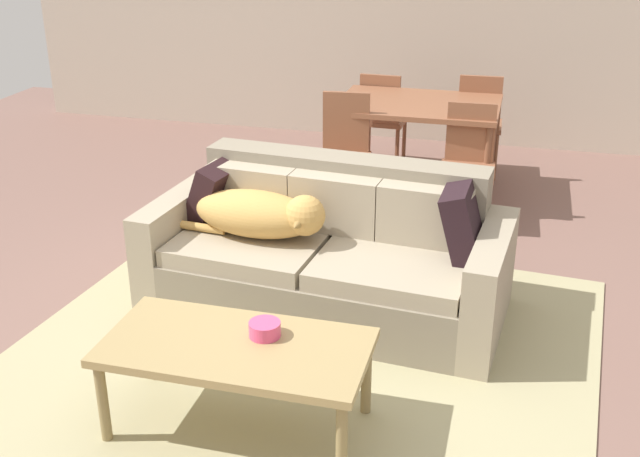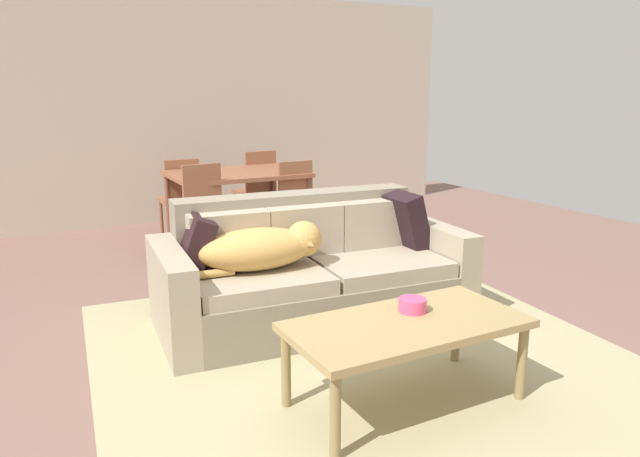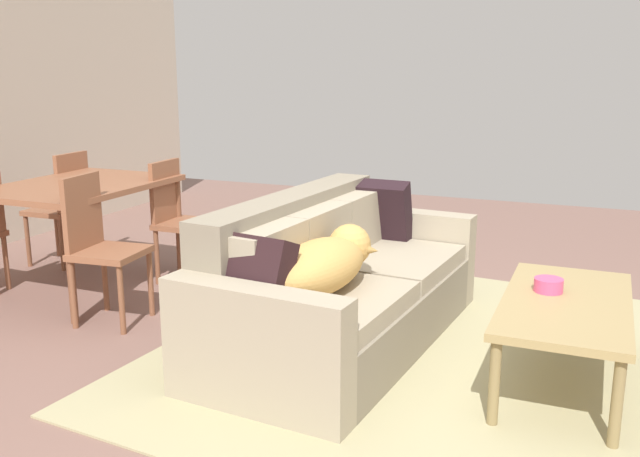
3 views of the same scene
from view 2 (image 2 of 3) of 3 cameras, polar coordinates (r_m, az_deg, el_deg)
name	(u,v)px [view 2 (image 2 of 3)]	position (r m, az deg, el deg)	size (l,w,h in m)	color
ground_plane	(309,339)	(3.94, -1.02, -10.57)	(10.00, 10.00, 0.00)	#7D5C52
back_partition	(154,109)	(7.39, -15.58, 10.97)	(8.00, 0.12, 2.70)	beige
area_rug	(360,354)	(3.74, 3.83, -11.88)	(3.09, 3.03, 0.01)	tan
couch	(310,274)	(4.17, -0.94, -4.39)	(2.18, 1.13, 0.86)	gray
dog_on_left_cushion	(264,248)	(3.86, -5.39, -1.85)	(0.96, 0.44, 0.30)	tan
throw_pillow_by_left_arm	(195,244)	(3.93, -11.87, -1.47)	(0.14, 0.37, 0.37)	black
throw_pillow_by_right_arm	(404,220)	(4.48, 8.05, 0.78)	(0.15, 0.41, 0.41)	black
coffee_table	(407,330)	(3.07, 8.29, -9.61)	(1.21, 0.61, 0.46)	tan
bowl_on_coffee_table	(412,305)	(3.17, 8.85, -7.25)	(0.15, 0.15, 0.07)	#EA4C7F
dining_table	(236,179)	(6.01, -8.02, 4.72)	(1.29, 0.94, 0.78)	brown
dining_chair_near_left	(208,212)	(5.36, -10.69, 1.55)	(0.44, 0.44, 0.94)	brown
dining_chair_near_right	(301,204)	(5.75, -1.85, 2.35)	(0.41, 0.41, 0.90)	brown
dining_chair_far_left	(181,195)	(6.50, -13.19, 3.14)	(0.41, 0.41, 0.87)	brown
dining_chair_far_right	(257,187)	(6.73, -6.03, 3.98)	(0.41, 0.41, 0.92)	brown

